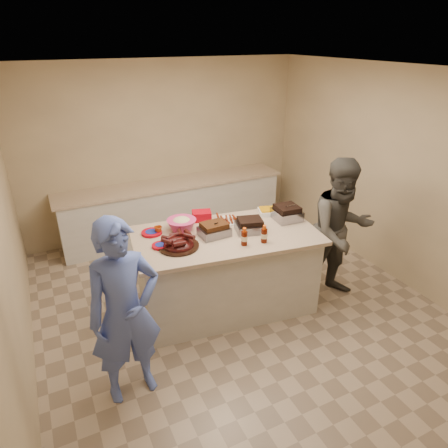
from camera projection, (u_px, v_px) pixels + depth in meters
name	position (u px, v px, depth m)	size (l,w,h in m)	color
room	(236.00, 307.00, 4.85)	(4.50, 5.00, 2.70)	tan
back_counter	(174.00, 209.00, 6.45)	(3.60, 0.64, 0.90)	beige
island	(226.00, 305.00, 4.89)	(2.07, 1.09, 0.98)	beige
rib_platter	(179.00, 247.00, 4.20)	(0.43, 0.43, 0.17)	#410E0D
pulled_pork_tray	(214.00, 235.00, 4.44)	(0.32, 0.24, 0.10)	#47230F
brisket_tray	(250.00, 231.00, 4.54)	(0.31, 0.26, 0.09)	black
roasting_pan	(286.00, 219.00, 4.82)	(0.30, 0.30, 0.12)	gray
coleslaw_bowl	(182.00, 230.00, 4.55)	(0.34, 0.34, 0.23)	#C92F6E
sausage_plate	(227.00, 221.00, 4.77)	(0.29, 0.29, 0.05)	silver
mac_cheese_dish	(270.00, 214.00, 4.97)	(0.29, 0.21, 0.08)	#CF9107
bbq_bottle_a	(244.00, 245.00, 4.24)	(0.07, 0.07, 0.20)	#461003
bbq_bottle_b	(264.00, 242.00, 4.29)	(0.07, 0.07, 0.20)	#461003
mustard_bottle	(217.00, 232.00, 4.51)	(0.05, 0.05, 0.13)	#FFDE06
sauce_bowl	(218.00, 227.00, 4.64)	(0.13, 0.04, 0.13)	silver
plate_stack_large	(152.00, 234.00, 4.47)	(0.23, 0.23, 0.03)	#A00211
plate_stack_small	(161.00, 247.00, 4.20)	(0.18, 0.18, 0.03)	#A00211
plastic_cup	(158.00, 233.00, 4.48)	(0.09, 0.08, 0.09)	#9A390B
basket_stack	(202.00, 220.00, 4.80)	(0.22, 0.17, 0.11)	#A00211
guest_blue	(135.00, 388.00, 3.75)	(0.64, 1.75, 0.42)	#546DCC
guest_gray	(331.00, 293.00, 5.11)	(0.86, 1.78, 0.67)	#494741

